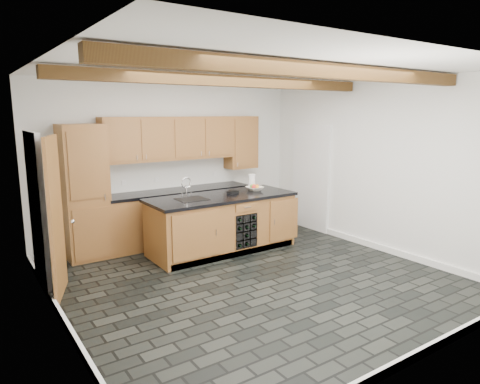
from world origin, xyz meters
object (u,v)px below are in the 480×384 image
at_px(fruit_bowl, 255,189).
at_px(island, 223,223).
at_px(kitchen_scale, 233,192).
at_px(paper_towel, 252,182).

bearing_deg(fruit_bowl, island, -174.25).
distance_m(kitchen_scale, fruit_bowl, 0.46).
bearing_deg(island, fruit_bowl, 5.75).
relative_size(island, paper_towel, 9.39).
bearing_deg(paper_towel, kitchen_scale, -161.24).
relative_size(island, kitchen_scale, 11.07).
distance_m(fruit_bowl, paper_towel, 0.20).
bearing_deg(island, kitchen_scale, 14.08).
bearing_deg(fruit_bowl, paper_towel, 71.82).
bearing_deg(kitchen_scale, island, 173.70).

